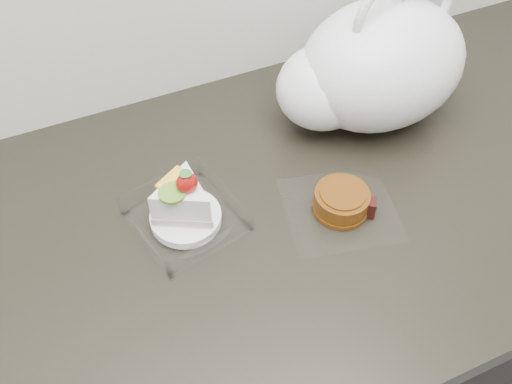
% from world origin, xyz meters
% --- Properties ---
extents(counter, '(2.04, 0.64, 0.90)m').
position_xyz_m(counter, '(0.00, 1.69, 0.45)').
color(counter, black).
rests_on(counter, ground).
extents(cake_tray, '(0.17, 0.17, 0.11)m').
position_xyz_m(cake_tray, '(-0.04, 1.72, 0.93)').
color(cake_tray, white).
rests_on(cake_tray, counter).
extents(mooncake_wrap, '(0.19, 0.18, 0.04)m').
position_xyz_m(mooncake_wrap, '(0.18, 1.65, 0.92)').
color(mooncake_wrap, white).
rests_on(mooncake_wrap, counter).
extents(plastic_bag, '(0.32, 0.23, 0.25)m').
position_xyz_m(plastic_bag, '(0.31, 1.81, 1.00)').
color(plastic_bag, white).
rests_on(plastic_bag, counter).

